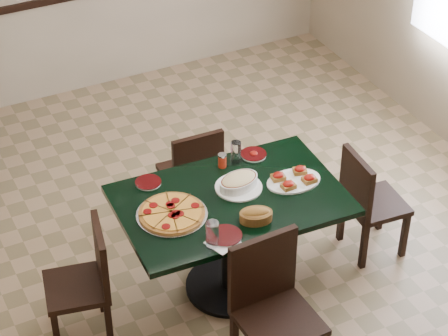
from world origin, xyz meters
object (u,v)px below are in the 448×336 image
main_table (231,221)px  chair_near (271,303)px  chair_right (367,199)px  chair_left (87,278)px  bread_basket (256,215)px  pepperoni_pizza (172,213)px  chair_far (193,172)px  lasagna_casserole (239,182)px  bruschetta_platter (294,179)px

main_table → chair_near: (-0.10, -0.70, -0.05)m
chair_near → chair_right: size_ratio=1.14×
chair_left → bread_basket: bearing=84.7°
chair_right → bread_basket: (-0.95, -0.18, 0.34)m
main_table → pepperoni_pizza: 0.44m
chair_far → lasagna_casserole: (0.00, -0.67, 0.36)m
lasagna_casserole → chair_near: bearing=-114.4°
chair_near → bruschetta_platter: chair_near is taller
chair_right → pepperoni_pizza: 1.42m
chair_left → pepperoni_pizza: bearing=98.0°
chair_right → pepperoni_pizza: bearing=91.3°
chair_right → bruschetta_platter: 0.65m
pepperoni_pizza → lasagna_casserole: size_ratio=1.45×
lasagna_casserole → bread_basket: bearing=-110.2°
lasagna_casserole → bruschetta_platter: (0.34, -0.10, -0.02)m
chair_far → chair_left: chair_left is taller
chair_far → pepperoni_pizza: 0.93m
chair_left → lasagna_casserole: (1.03, 0.02, 0.35)m
main_table → chair_right: (0.99, -0.08, -0.12)m
chair_near → lasagna_casserole: chair_near is taller
chair_far → chair_right: size_ratio=0.99×
chair_far → bread_basket: bread_basket is taller
chair_far → pepperoni_pizza: (-0.48, -0.73, 0.33)m
lasagna_casserole → chair_far: bearing=79.7°
chair_right → chair_near: bearing=124.5°
bruschetta_platter → bread_basket: bearing=-147.1°
chair_left → lasagna_casserole: lasagna_casserole is taller
chair_right → bread_basket: 1.03m
pepperoni_pizza → bruschetta_platter: size_ratio=1.16×
bread_basket → chair_far: bearing=104.0°
chair_left → bread_basket: bread_basket is taller
main_table → pepperoni_pizza: (-0.39, 0.00, 0.20)m
chair_near → chair_left: chair_near is taller
bruschetta_platter → lasagna_casserole: bearing=166.3°
main_table → lasagna_casserole: bearing=39.8°
chair_right → bread_basket: bearing=105.5°
chair_left → bruschetta_platter: 1.41m
chair_far → chair_right: bearing=139.6°
chair_far → bread_basket: bearing=88.7°
chair_near → bread_basket: (0.13, 0.44, 0.27)m
chair_far → chair_right: 1.22m
bruschetta_platter → chair_near: bearing=-125.2°
chair_far → bread_basket: size_ratio=3.47×
main_table → chair_far: bearing=86.3°
bread_basket → lasagna_casserole: bearing=97.4°
main_table → pepperoni_pizza: pepperoni_pizza is taller
chair_right → chair_left: 1.93m
pepperoni_pizza → lasagna_casserole: lasagna_casserole is taller
chair_right → chair_left: bearing=91.1°
bread_basket → bruschetta_platter: bread_basket is taller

